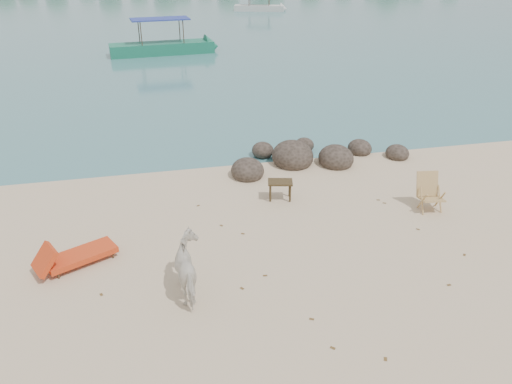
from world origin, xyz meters
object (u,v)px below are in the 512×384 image
(cow, at_px, (191,270))
(side_table, at_px, (280,191))
(boat_near, at_px, (160,25))
(deck_chair, at_px, (432,195))
(lounge_chair, at_px, (81,253))
(boulders, at_px, (307,158))

(cow, bearing_deg, side_table, -134.64)
(cow, xyz_separation_m, boat_near, (0.76, 26.18, 1.25))
(side_table, height_order, deck_chair, deck_chair)
(lounge_chair, relative_size, boat_near, 0.26)
(deck_chair, bearing_deg, side_table, 166.50)
(cow, distance_m, lounge_chair, 2.94)
(side_table, bearing_deg, lounge_chair, -145.38)
(deck_chair, height_order, boat_near, boat_near)
(boulders, xyz_separation_m, boat_near, (-3.77, 20.01, 1.66))
(cow, bearing_deg, boulders, -132.93)
(side_table, height_order, lounge_chair, lounge_chair)
(cow, height_order, lounge_chair, cow)
(side_table, bearing_deg, boat_near, 108.70)
(boulders, xyz_separation_m, side_table, (-1.58, -2.40, 0.08))
(lounge_chair, bearing_deg, cow, -60.87)
(boulders, height_order, cow, cow)
(cow, bearing_deg, boat_near, -98.32)
(cow, xyz_separation_m, side_table, (2.94, 3.77, -0.33))
(boulders, xyz_separation_m, lounge_chair, (-6.94, -4.51, 0.10))
(side_table, distance_m, deck_chair, 4.21)
(deck_chair, xyz_separation_m, boat_near, (-6.09, 23.97, 1.34))
(boat_near, bearing_deg, cow, -96.81)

